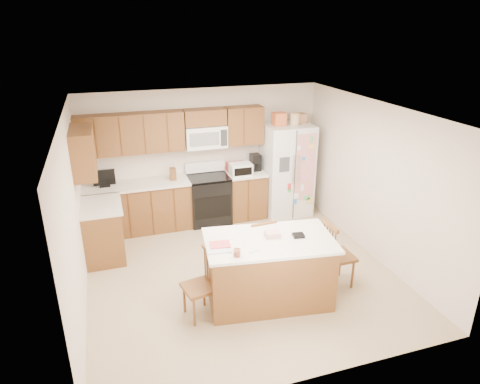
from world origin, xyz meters
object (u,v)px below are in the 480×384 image
object	(u,v)px
island	(269,269)
windsor_chair_left	(200,286)
stove	(209,198)
windsor_chair_back	(259,250)
windsor_chair_right	(337,256)
refrigerator	(287,169)

from	to	relation	value
island	windsor_chair_left	world-z (taller)	island
stove	windsor_chair_left	xyz separation A→B (m)	(-0.80, -2.76, -0.03)
windsor_chair_left	windsor_chair_back	bearing A→B (deg)	31.46
island	windsor_chair_right	world-z (taller)	island
stove	windsor_chair_right	bearing A→B (deg)	-64.95
island	windsor_chair_right	bearing A→B (deg)	2.14
refrigerator	stove	bearing A→B (deg)	177.70
windsor_chair_left	windsor_chair_right	size ratio (longest dim) A/B	0.93
stove	windsor_chair_right	size ratio (longest dim) A/B	1.13
windsor_chair_back	refrigerator	bearing A→B (deg)	57.19
island	windsor_chair_back	size ratio (longest dim) A/B	1.90
refrigerator	windsor_chair_back	world-z (taller)	refrigerator
island	windsor_chair_left	size ratio (longest dim) A/B	1.96
refrigerator	windsor_chair_left	size ratio (longest dim) A/B	2.19
island	windsor_chair_left	bearing A→B (deg)	-176.25
stove	windsor_chair_left	size ratio (longest dim) A/B	1.21
stove	island	size ratio (longest dim) A/B	0.62
refrigerator	windsor_chair_right	distance (m)	2.65
island	windsor_chair_back	xyz separation A→B (m)	(0.08, 0.57, -0.02)
windsor_chair_right	stove	bearing A→B (deg)	115.05
stove	windsor_chair_back	size ratio (longest dim) A/B	1.17
stove	windsor_chair_left	bearing A→B (deg)	-106.13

